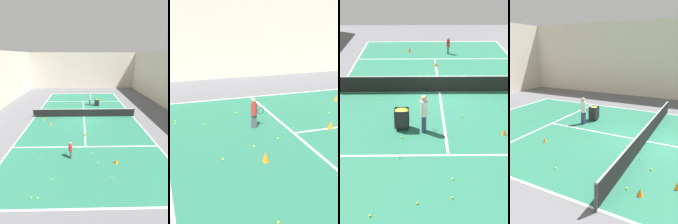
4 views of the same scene
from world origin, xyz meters
The scene contains 39 objects.
ground_plane centered at (0.00, 0.00, 0.00)m, with size 37.03×37.03×0.00m, color #5B5B60.
court_playing_area centered at (0.00, 0.00, 0.00)m, with size 11.39×22.48×0.00m.
line_baseline_near centered at (0.00, -11.24, 0.01)m, with size 11.39×0.10×0.00m, color white.
line_service_near centered at (0.00, -6.18, 0.01)m, with size 11.39×0.10×0.00m, color white.
line_service_far centered at (0.00, 6.18, 0.01)m, with size 11.39×0.10×0.00m, color white.
line_centre_service centered at (0.00, 0.00, 0.01)m, with size 0.10×12.36×0.00m, color white.
tennis_net centered at (0.00, 0.00, 0.50)m, with size 11.69×0.10×0.95m.
player_near_baseline centered at (-1.07, -7.51, 0.73)m, with size 0.26×0.58×1.28m.
coach_at_net centered at (0.92, 4.34, 0.99)m, with size 0.39×0.70×1.73m.
ball_cart centered at (1.88, 4.09, 0.68)m, with size 0.63×0.49×0.97m.
training_cone_1 centered at (0.01, -4.50, 0.17)m, with size 0.25×0.25×0.32m, color orange.
training_cone_2 centered at (1.94, -8.11, 0.18)m, with size 0.25×0.25×0.34m, color orange.
training_cone_3 centered at (-3.53, -2.00, 0.17)m, with size 0.22×0.22×0.34m, color orange.
training_cone_4 centered at (-2.51, 4.66, 0.13)m, with size 0.19×0.19×0.25m, color orange.
tennis_ball_0 centered at (-0.03, 0.94, 0.04)m, with size 0.07×0.07×0.07m, color yellow.
tennis_ball_1 centered at (3.19, 1.02, 0.04)m, with size 0.07×0.07×0.07m, color yellow.
tennis_ball_2 centered at (-2.90, 0.57, 0.04)m, with size 0.07×0.07×0.07m, color yellow.
tennis_ball_3 centered at (-2.84, -10.61, 0.04)m, with size 0.07×0.07×0.07m, color yellow.
tennis_ball_5 centered at (1.30, -2.12, 0.04)m, with size 0.07×0.07×0.07m, color yellow.
tennis_ball_6 centered at (0.78, -8.12, 0.04)m, with size 0.07×0.07×0.07m, color yellow.
tennis_ball_7 centered at (1.41, -9.42, 0.04)m, with size 0.07×0.07×0.07m, color yellow.
tennis_ball_9 centered at (1.87, 4.89, 0.04)m, with size 0.07×0.07×0.07m, color yellow.
tennis_ball_10 centered at (-0.96, 2.94, 0.04)m, with size 0.07×0.07×0.07m, color yellow.
tennis_ball_11 centered at (4.96, -8.91, 0.04)m, with size 0.07×0.07×0.07m, color yellow.
tennis_ball_12 centered at (0.33, -3.77, 0.04)m, with size 0.07×0.07×0.07m, color yellow.
tennis_ball_14 centered at (-2.50, -10.65, 0.04)m, with size 0.07×0.07×0.07m, color yellow.
tennis_ball_15 centered at (1.18, 8.78, 0.04)m, with size 0.07×0.07×0.07m, color yellow.
tennis_ball_17 centered at (1.88, 6.32, 0.04)m, with size 0.07×0.07×0.07m, color yellow.
tennis_ball_18 centered at (-2.11, -0.26, 0.04)m, with size 0.07×0.07×0.07m, color yellow.
tennis_ball_19 centered at (-2.72, -0.89, 0.04)m, with size 0.07×0.07×0.07m, color yellow.
tennis_ball_20 centered at (-3.15, -7.73, 0.04)m, with size 0.07×0.07×0.07m, color yellow.
tennis_ball_21 centered at (2.57, 9.29, 0.04)m, with size 0.07×0.07×0.07m, color yellow.
tennis_ball_23 centered at (-0.04, 7.64, 0.04)m, with size 0.07×0.07×0.07m, color yellow.
tennis_ball_24 centered at (0.68, -2.83, 0.04)m, with size 0.07×0.07×0.07m, color yellow.
tennis_ball_25 centered at (-1.69, -3.52, 0.04)m, with size 0.07×0.07×0.07m, color yellow.
tennis_ball_26 centered at (0.37, -7.02, 0.04)m, with size 0.07×0.07×0.07m, color yellow.
tennis_ball_27 centered at (0.07, 8.56, 0.04)m, with size 0.07×0.07×0.07m, color yellow.
tennis_ball_28 centered at (-2.00, -9.46, 0.04)m, with size 0.07×0.07×0.07m, color yellow.
tennis_ball_29 centered at (-1.16, 0.75, 0.04)m, with size 0.07×0.07×0.07m, color yellow.
Camera 3 is at (1.05, 16.12, 6.92)m, focal length 50.00 mm.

